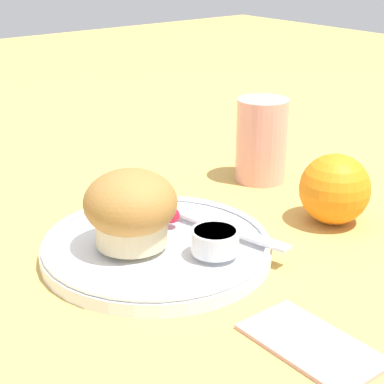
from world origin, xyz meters
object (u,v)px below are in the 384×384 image
object	(u,v)px
orange_fruit	(335,189)
muffin	(130,208)
butter_knife	(214,224)
juice_glass	(262,140)

from	to	relation	value
orange_fruit	muffin	bearing A→B (deg)	-105.96
muffin	butter_knife	bearing A→B (deg)	76.34
butter_knife	orange_fruit	distance (m)	0.15
muffin	orange_fruit	world-z (taller)	muffin
orange_fruit	juice_glass	distance (m)	0.16
butter_knife	orange_fruit	size ratio (longest dim) A/B	2.28
butter_knife	juice_glass	world-z (taller)	juice_glass
muffin	orange_fruit	xyz separation A→B (m)	(0.07, 0.23, -0.02)
butter_knife	orange_fruit	xyz separation A→B (m)	(0.04, 0.14, 0.02)
muffin	orange_fruit	size ratio (longest dim) A/B	1.15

